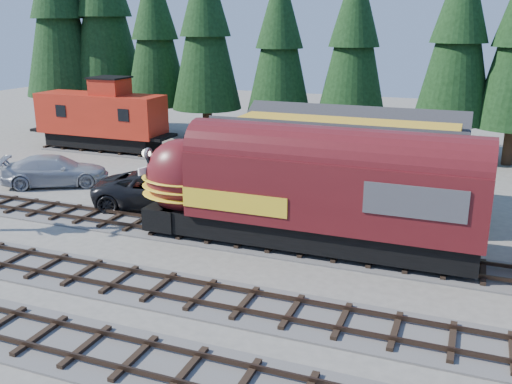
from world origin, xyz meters
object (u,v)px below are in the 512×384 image
(caboose, at_px, (102,117))
(pickup_truck_b, at_px, (55,171))
(pickup_truck_a, at_px, (160,190))
(locomotive, at_px, (294,195))
(depot, at_px, (342,156))

(caboose, height_order, pickup_truck_b, caboose)
(caboose, xyz_separation_m, pickup_truck_b, (3.20, -9.51, -1.74))
(caboose, distance_m, pickup_truck_a, 16.13)
(locomotive, height_order, caboose, caboose)
(caboose, bearing_deg, depot, -19.62)
(depot, height_order, locomotive, depot)
(depot, relative_size, caboose, 1.23)
(pickup_truck_b, bearing_deg, pickup_truck_a, -129.42)
(pickup_truck_a, bearing_deg, caboose, 29.82)
(depot, bearing_deg, locomotive, -95.74)
(pickup_truck_b, bearing_deg, depot, -112.97)
(caboose, bearing_deg, pickup_truck_b, -71.40)
(depot, xyz_separation_m, pickup_truck_a, (-9.37, -3.51, -1.96))
(locomotive, xyz_separation_m, pickup_truck_b, (-17.19, 4.49, -1.59))
(depot, relative_size, pickup_truck_b, 1.97)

